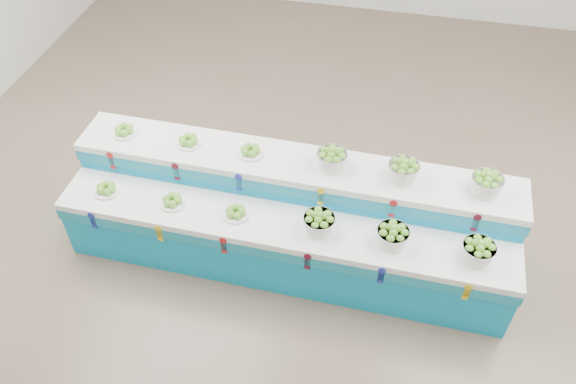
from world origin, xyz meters
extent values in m
plane|color=brown|center=(0.00, 0.00, 0.00)|extent=(10.00, 10.00, 0.00)
cylinder|color=white|center=(-2.29, -0.65, 0.77)|extent=(0.25, 0.25, 0.10)
cylinder|color=white|center=(-1.62, -0.66, 0.77)|extent=(0.25, 0.25, 0.10)
cylinder|color=white|center=(-0.99, -0.67, 0.77)|extent=(0.25, 0.25, 0.10)
cylinder|color=white|center=(-2.29, -0.11, 1.07)|extent=(0.25, 0.25, 0.10)
cylinder|color=white|center=(-1.61, -0.13, 1.07)|extent=(0.25, 0.25, 0.10)
cylinder|color=white|center=(-0.98, -0.14, 1.07)|extent=(0.25, 0.25, 0.10)
camera|label=1|loc=(0.29, -4.15, 4.68)|focal=36.12mm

